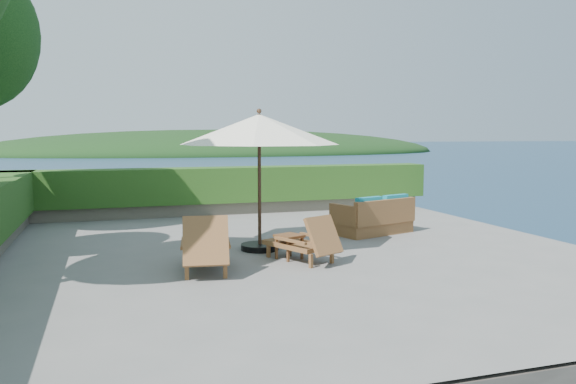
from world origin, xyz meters
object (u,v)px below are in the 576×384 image
object	(u,v)px
patio_umbrella	(259,131)
wicker_loveseat	(374,219)
lounge_left	(205,247)
lounge_right	(305,242)
side_table	(289,239)

from	to	relation	value
patio_umbrella	wicker_loveseat	distance (m)	3.75
lounge_left	wicker_loveseat	bearing A→B (deg)	37.49
lounge_left	lounge_right	bearing A→B (deg)	14.30
lounge_left	side_table	distance (m)	1.70
lounge_left	side_table	size ratio (longest dim) A/B	3.27
side_table	lounge_right	bearing A→B (deg)	-53.61
lounge_left	wicker_loveseat	xyz separation A→B (m)	(4.33, 2.40, -0.07)
patio_umbrella	lounge_right	bearing A→B (deg)	-67.75
patio_umbrella	side_table	xyz separation A→B (m)	(0.31, -0.98, -2.00)
lounge_left	lounge_right	world-z (taller)	lounge_left
patio_umbrella	lounge_left	world-z (taller)	patio_umbrella
lounge_right	wicker_loveseat	size ratio (longest dim) A/B	0.80
lounge_left	side_table	world-z (taller)	lounge_left
side_table	lounge_left	bearing A→B (deg)	-164.00
patio_umbrella	lounge_left	distance (m)	2.77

